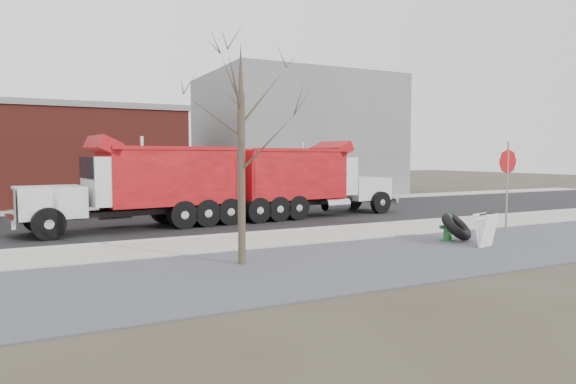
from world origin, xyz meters
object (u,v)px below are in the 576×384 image
fire_hydrant (448,228)px  dump_truck_red_b (143,183)px  truck_tire (456,226)px  sandwich_board (486,230)px  stop_sign (507,172)px  dump_truck_red_a (307,179)px

fire_hydrant → dump_truck_red_b: bearing=159.4°
truck_tire → sandwich_board: bearing=-91.7°
fire_hydrant → stop_sign: (2.88, 0.32, 1.66)m
sandwich_board → dump_truck_red_b: 11.37m
sandwich_board → fire_hydrant: bearing=81.6°
dump_truck_red_b → stop_sign: bearing=140.7°
stop_sign → dump_truck_red_b: dump_truck_red_b is taller
dump_truck_red_a → dump_truck_red_b: 6.99m
truck_tire → sandwich_board: size_ratio=1.45×
fire_hydrant → sandwich_board: (0.15, -1.30, 0.11)m
truck_tire → dump_truck_red_a: bearing=96.4°
dump_truck_red_a → dump_truck_red_b: bearing=179.4°
dump_truck_red_a → dump_truck_red_b: (-6.96, -0.65, 0.02)m
fire_hydrant → dump_truck_red_a: dump_truck_red_a is taller
sandwich_board → dump_truck_red_a: (-0.83, 8.86, 1.11)m
fire_hydrant → stop_sign: size_ratio=0.28×
fire_hydrant → dump_truck_red_a: size_ratio=0.11×
dump_truck_red_a → stop_sign: bearing=-69.8°
truck_tire → dump_truck_red_a: size_ratio=0.17×
dump_truck_red_b → truck_tire: bearing=130.6°
sandwich_board → dump_truck_red_a: bearing=80.3°
stop_sign → sandwich_board: bearing=-129.6°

